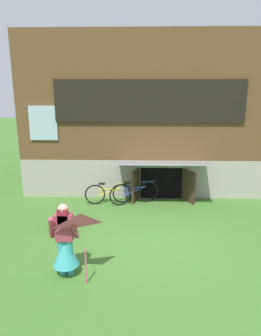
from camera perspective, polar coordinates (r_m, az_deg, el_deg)
ground_plane at (r=7.76m, az=3.83°, el=-13.29°), size 60.00×60.00×0.00m
log_house at (r=12.40m, az=3.15°, el=10.40°), size 8.57×6.18×5.37m
person at (r=6.37m, az=-12.04°, el=-13.93°), size 0.60×0.52×1.50m
kite at (r=5.63m, az=-9.19°, el=-11.51°), size 0.83×0.79×1.44m
bicycle_blue at (r=9.86m, az=0.68°, el=-4.61°), size 1.57×0.60×0.75m
bicycle_yellow at (r=9.90m, az=-4.05°, el=-4.72°), size 1.52×0.29×0.70m
wooden_crate at (r=8.26m, az=-12.82°, el=-10.09°), size 0.40×0.34×0.45m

